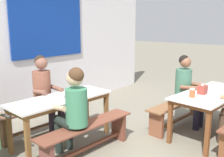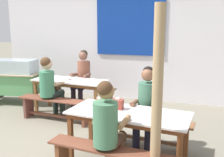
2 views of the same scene
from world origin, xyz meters
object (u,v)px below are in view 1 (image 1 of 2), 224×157
(bench_near_back, at_px, (179,109))
(person_right_near_table, at_px, (187,87))
(person_center_facing, at_px, (45,91))
(condiment_jar, at_px, (192,93))
(bench_far_front, at_px, (87,135))
(person_left_back_turned, at_px, (73,107))
(dining_table_near, at_px, (212,97))
(dining_table_far, at_px, (61,102))
(bench_far_back, at_px, (41,115))
(soup_bowl, at_px, (59,97))
(tissue_box, at_px, (202,90))

(bench_near_back, bearing_deg, person_right_near_table, -39.18)
(person_center_facing, bearing_deg, condiment_jar, -58.41)
(bench_far_front, relative_size, person_left_back_turned, 1.24)
(bench_near_back, height_order, person_left_back_turned, person_left_back_turned)
(person_left_back_turned, bearing_deg, dining_table_near, -30.25)
(dining_table_far, height_order, condiment_jar, condiment_jar)
(dining_table_near, xyz_separation_m, bench_far_back, (-1.76, 2.23, -0.35))
(bench_far_back, bearing_deg, person_left_back_turned, -101.20)
(dining_table_near, xyz_separation_m, bench_far_front, (-1.80, 1.07, -0.36))
(dining_table_far, relative_size, condiment_jar, 12.37)
(dining_table_far, bearing_deg, person_right_near_table, -30.92)
(bench_far_back, relative_size, person_center_facing, 1.24)
(bench_near_back, distance_m, person_right_near_table, 0.44)
(bench_near_back, xyz_separation_m, soup_bowl, (-1.87, 1.05, 0.46))
(bench_far_front, distance_m, soup_bowl, 0.72)
(bench_far_back, height_order, condiment_jar, condiment_jar)
(bench_far_back, xyz_separation_m, person_right_near_table, (1.90, -1.73, 0.42))
(dining_table_far, height_order, soup_bowl, soup_bowl)
(soup_bowl, bearing_deg, person_right_near_table, -29.86)
(bench_near_back, relative_size, tissue_box, 10.27)
(bench_far_front, height_order, person_center_facing, person_center_facing)
(dining_table_far, xyz_separation_m, bench_far_back, (0.02, 0.58, -0.35))
(bench_far_front, bearing_deg, condiment_jar, -35.33)
(tissue_box, bearing_deg, dining_table_near, -25.41)
(person_center_facing, xyz_separation_m, soup_bowl, (-0.11, -0.52, 0.02))
(bench_far_back, relative_size, soup_bowl, 10.44)
(person_left_back_turned, xyz_separation_m, person_right_near_table, (2.11, -0.65, -0.02))
(dining_table_far, distance_m, person_right_near_table, 2.24)
(condiment_jar, bearing_deg, person_center_facing, 121.59)
(bench_far_front, relative_size, condiment_jar, 11.98)
(person_left_back_turned, height_order, person_center_facing, person_center_facing)
(bench_far_front, xyz_separation_m, soup_bowl, (-0.02, 0.56, 0.46))
(bench_near_back, distance_m, soup_bowl, 2.19)
(dining_table_near, height_order, person_right_near_table, person_right_near_table)
(dining_table_far, xyz_separation_m, bench_far_front, (-0.02, -0.58, -0.35))
(bench_far_back, bearing_deg, tissue_box, -53.72)
(dining_table_far, distance_m, bench_far_back, 0.68)
(dining_table_far, xyz_separation_m, soup_bowl, (-0.05, -0.02, 0.11))
(person_right_near_table, distance_m, condiment_jar, 0.73)
(bench_near_back, bearing_deg, person_left_back_turned, 164.18)
(person_center_facing, bearing_deg, dining_table_far, -96.99)
(bench_far_front, distance_m, condiment_jar, 1.69)
(bench_far_front, bearing_deg, bench_far_back, 87.84)
(bench_far_front, xyz_separation_m, condiment_jar, (1.32, -0.94, 0.50))
(bench_far_back, bearing_deg, soup_bowl, -96.52)
(bench_near_back, height_order, tissue_box, tissue_box)
(soup_bowl, bearing_deg, dining_table_near, -41.71)
(person_right_near_table, bearing_deg, bench_near_back, 140.82)
(dining_table_near, xyz_separation_m, condiment_jar, (-0.48, 0.13, 0.14))
(tissue_box, relative_size, soup_bowl, 1.03)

